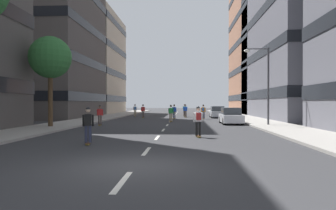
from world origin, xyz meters
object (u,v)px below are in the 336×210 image
at_px(parked_car_near, 217,112).
at_px(parked_car_mid, 231,116).
at_px(street_tree_mid, 50,58).
at_px(streetlamp_right, 264,77).
at_px(skater_0, 198,120).
at_px(skater_8, 135,109).
at_px(skater_9, 184,109).
at_px(skater_6, 88,124).
at_px(skater_3, 171,112).
at_px(skater_5, 185,110).
at_px(skater_1, 203,111).
at_px(skater_7, 174,111).
at_px(skater_4, 100,114).
at_px(skater_2, 143,110).

bearing_deg(parked_car_near, parked_car_mid, -90.00).
height_order(street_tree_mid, streetlamp_right, street_tree_mid).
xyz_separation_m(skater_0, skater_8, (-8.01, 27.36, 0.00)).
relative_size(parked_car_near, skater_9, 2.47).
bearing_deg(skater_6, streetlamp_right, 47.71).
relative_size(skater_3, skater_8, 1.00).
bearing_deg(skater_5, parked_car_near, -8.98).
height_order(street_tree_mid, skater_3, street_tree_mid).
relative_size(parked_car_near, skater_8, 2.47).
bearing_deg(skater_6, parked_car_mid, 59.44).
relative_size(parked_car_near, skater_3, 2.47).
distance_m(skater_6, skater_9, 32.97).
relative_size(skater_1, skater_3, 1.00).
xyz_separation_m(skater_5, skater_8, (-7.32, 2.81, 0.03)).
relative_size(skater_0, skater_7, 1.00).
height_order(skater_1, skater_4, same).
distance_m(skater_0, skater_7, 20.64).
bearing_deg(skater_5, skater_4, -115.58).
height_order(skater_2, skater_5, same).
relative_size(streetlamp_right, skater_1, 3.65).
height_order(street_tree_mid, skater_0, street_tree_mid).
distance_m(streetlamp_right, skater_9, 21.60).
distance_m(skater_3, skater_7, 6.35).
distance_m(skater_3, skater_6, 17.89).
bearing_deg(streetlamp_right, skater_5, 112.91).
xyz_separation_m(skater_5, skater_6, (-4.66, -27.98, 0.00)).
distance_m(skater_1, skater_7, 3.56).
xyz_separation_m(parked_car_near, skater_2, (-9.73, -1.17, 0.29)).
bearing_deg(skater_3, parked_car_near, 59.51).
height_order(skater_1, skater_9, same).
bearing_deg(street_tree_mid, skater_9, 65.57).
bearing_deg(skater_3, street_tree_mid, -138.53).
distance_m(skater_4, skater_7, 13.08).
bearing_deg(skater_0, streetlamp_right, 56.54).
bearing_deg(parked_car_near, skater_2, -173.16).
height_order(street_tree_mid, skater_9, street_tree_mid).
bearing_deg(skater_9, skater_0, -88.39).
relative_size(streetlamp_right, skater_9, 3.65).
distance_m(skater_1, skater_9, 9.44).
xyz_separation_m(parked_car_mid, skater_0, (-3.51, -11.57, 0.32)).
xyz_separation_m(skater_6, skater_7, (3.27, 23.96, 0.00)).
bearing_deg(skater_5, skater_8, 159.00).
distance_m(skater_3, skater_8, 14.40).
xyz_separation_m(streetlamp_right, skater_4, (-14.06, 0.01, -3.15)).
bearing_deg(skater_9, skater_8, -165.39).
relative_size(skater_2, skater_5, 1.00).
height_order(skater_5, skater_7, same).
relative_size(parked_car_near, streetlamp_right, 0.68).
distance_m(skater_2, skater_7, 4.68).
relative_size(street_tree_mid, streetlamp_right, 1.09).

